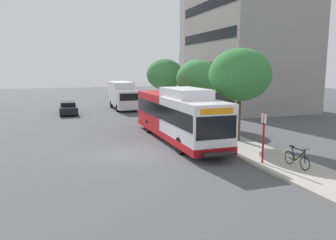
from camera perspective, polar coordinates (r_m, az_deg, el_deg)
The scene contains 11 objects.
ground_plane at distance 27.03m, azimuth -10.53°, elevation -1.67°, with size 120.00×120.00×0.00m, color #4C4C51.
sidewalk_curb at distance 27.06m, azimuth 4.94°, elevation -1.39°, with size 3.00×56.00×0.14m, color #A8A399.
transit_bus at distance 22.50m, azimuth 1.65°, elevation 0.74°, with size 2.58×12.25×3.65m.
bus_stop_sign_pole at distance 17.30m, azimuth 16.15°, elevation -2.31°, with size 0.10×0.36×2.60m.
bicycle_parked at distance 17.37m, azimuth 21.34°, elevation -6.21°, with size 0.52×1.76×1.02m.
street_tree_near_stop at distance 22.13m, azimuth 12.30°, elevation 7.62°, with size 4.03×4.03×6.07m.
street_tree_mid_block at distance 28.59m, azimuth 5.22°, elevation 7.13°, with size 3.73×3.73×5.48m.
street_tree_far_block at distance 37.23m, azimuth -0.59°, elevation 7.88°, with size 4.02×4.02×5.79m.
parked_car_far_lane at distance 37.01m, azimuth -16.87°, elevation 1.98°, with size 1.80×4.50×1.33m.
box_truck_background at distance 40.10m, azimuth -7.87°, elevation 4.35°, with size 2.32×7.01×3.25m.
lattice_comm_tower at distance 50.26m, azimuth 2.60°, elevation 15.70°, with size 1.10×1.10×32.20m.
Camera 1 is at (-3.90, -18.29, 4.94)m, focal length 35.35 mm.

